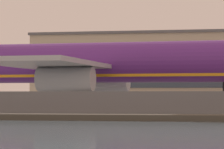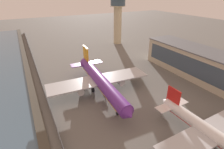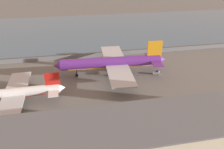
{
  "view_description": "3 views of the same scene",
  "coord_description": "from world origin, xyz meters",
  "px_view_note": "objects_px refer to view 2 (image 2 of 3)",
  "views": [
    {
      "loc": [
        20.37,
        -73.72,
        2.1
      ],
      "look_at": [
        5.37,
        6.34,
        4.64
      ],
      "focal_mm": 105.0,
      "sensor_mm": 36.0,
      "label": 1
    },
    {
      "loc": [
        62.39,
        -20.07,
        40.49
      ],
      "look_at": [
        -0.42,
        13.07,
        5.81
      ],
      "focal_mm": 28.0,
      "sensor_mm": 36.0,
      "label": 2
    },
    {
      "loc": [
        20.09,
        94.28,
        47.27
      ],
      "look_at": [
        4.89,
        15.64,
        5.19
      ],
      "focal_mm": 35.0,
      "sensor_mm": 36.0,
      "label": 3
    }
  ],
  "objects_px": {
    "baggage_tug": "(91,72)",
    "control_tower": "(118,16)",
    "passenger_jet_white_red": "(213,135)",
    "cargo_jet_purple": "(100,81)"
  },
  "relations": [
    {
      "from": "baggage_tug",
      "to": "control_tower",
      "type": "relative_size",
      "value": 0.1
    },
    {
      "from": "passenger_jet_white_red",
      "to": "control_tower",
      "type": "xyz_separation_m",
      "value": [
        -105.26,
        28.98,
        17.22
      ]
    },
    {
      "from": "passenger_jet_white_red",
      "to": "control_tower",
      "type": "distance_m",
      "value": 110.53
    },
    {
      "from": "cargo_jet_purple",
      "to": "control_tower",
      "type": "distance_m",
      "value": 79.98
    },
    {
      "from": "cargo_jet_purple",
      "to": "control_tower",
      "type": "relative_size",
      "value": 1.38
    },
    {
      "from": "control_tower",
      "to": "cargo_jet_purple",
      "type": "bearing_deg",
      "value": -34.8
    },
    {
      "from": "passenger_jet_white_red",
      "to": "control_tower",
      "type": "height_order",
      "value": "control_tower"
    },
    {
      "from": "baggage_tug",
      "to": "cargo_jet_purple",
      "type": "bearing_deg",
      "value": -10.58
    },
    {
      "from": "cargo_jet_purple",
      "to": "baggage_tug",
      "type": "distance_m",
      "value": 20.92
    },
    {
      "from": "cargo_jet_purple",
      "to": "control_tower",
      "type": "bearing_deg",
      "value": 145.2
    }
  ]
}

